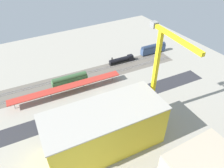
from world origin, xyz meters
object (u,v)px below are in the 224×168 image
at_px(passenger_coach, 153,49).
at_px(parked_car_2, 104,97).
at_px(parked_car_4, 74,109).
at_px(parked_car_5, 58,114).
at_px(locomotive, 123,60).
at_px(parked_car_3, 90,104).
at_px(parked_car_6, 42,121).
at_px(construction_building, 105,130).
at_px(street_tree_1, 120,100).
at_px(street_tree_2, 96,107).
at_px(tower_crane, 158,72).
at_px(platform_canopy_near, 67,87).
at_px(box_truck_1, 62,130).
at_px(freight_coach_far, 70,80).
at_px(street_tree_0, 78,114).
at_px(box_truck_0, 115,111).
at_px(parked_car_0, 130,89).
at_px(traffic_light, 111,103).
at_px(parked_car_1, 117,93).

height_order(passenger_coach, parked_car_2, passenger_coach).
bearing_deg(parked_car_4, parked_car_5, -3.72).
xyz_separation_m(locomotive, parked_car_3, (33.13, 25.02, -0.96)).
xyz_separation_m(parked_car_6, construction_building, (-17.33, 22.80, 7.76)).
height_order(parked_car_2, street_tree_1, street_tree_1).
distance_m(construction_building, street_tree_2, 15.74).
distance_m(locomotive, tower_crane, 50.97).
bearing_deg(platform_canopy_near, construction_building, 92.00).
bearing_deg(box_truck_1, platform_canopy_near, -115.42).
height_order(locomotive, street_tree_2, street_tree_2).
height_order(parked_car_3, parked_car_5, parked_car_5).
height_order(parked_car_3, construction_building, construction_building).
distance_m(freight_coach_far, parked_car_5, 22.02).
relative_size(freight_coach_far, parked_car_6, 4.29).
bearing_deg(tower_crane, parked_car_4, -36.28).
bearing_deg(parked_car_6, parked_car_3, 179.66).
bearing_deg(parked_car_2, parked_car_3, 5.83).
xyz_separation_m(box_truck_1, street_tree_0, (-8.05, -2.16, 3.05)).
xyz_separation_m(parked_car_5, box_truck_0, (-21.94, 11.10, 0.84)).
bearing_deg(box_truck_0, parked_car_4, -36.07).
bearing_deg(tower_crane, parked_car_0, -96.56).
bearing_deg(parked_car_2, parked_car_0, 177.20).
bearing_deg(tower_crane, street_tree_2, -29.98).
bearing_deg(street_tree_0, freight_coach_far, -103.10).
bearing_deg(street_tree_0, parked_car_0, -166.19).
xyz_separation_m(passenger_coach, box_truck_0, (48.90, 35.18, -1.69)).
bearing_deg(freight_coach_far, street_tree_0, 76.90).
height_order(construction_building, street_tree_2, construction_building).
height_order(parked_car_3, box_truck_0, box_truck_0).
bearing_deg(passenger_coach, tower_crane, 50.64).
bearing_deg(street_tree_0, parked_car_6, -29.28).
height_order(platform_canopy_near, parked_car_2, platform_canopy_near).
height_order(freight_coach_far, traffic_light, traffic_light).
distance_m(platform_canopy_near, traffic_light, 24.23).
bearing_deg(box_truck_1, tower_crane, 164.70).
height_order(parked_car_2, box_truck_1, box_truck_1).
relative_size(parked_car_3, box_truck_1, 0.44).
bearing_deg(parked_car_4, parked_car_2, -178.80).
relative_size(box_truck_0, street_tree_0, 1.24).
bearing_deg(construction_building, traffic_light, -123.24).
relative_size(platform_canopy_near, parked_car_2, 11.26).
bearing_deg(parked_car_2, street_tree_0, 26.79).
bearing_deg(locomotive, construction_building, 51.84).
height_order(box_truck_1, street_tree_2, street_tree_2).
distance_m(tower_crane, box_truck_1, 42.95).
bearing_deg(parked_car_5, street_tree_2, 148.57).
distance_m(parked_car_1, traffic_light, 11.58).
relative_size(parked_car_0, street_tree_1, 0.68).
relative_size(parked_car_5, parked_car_6, 1.13).
bearing_deg(parked_car_4, platform_canopy_near, -97.77).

